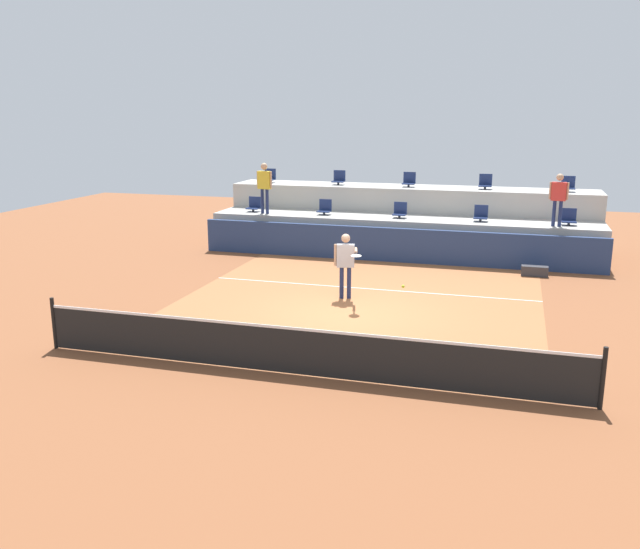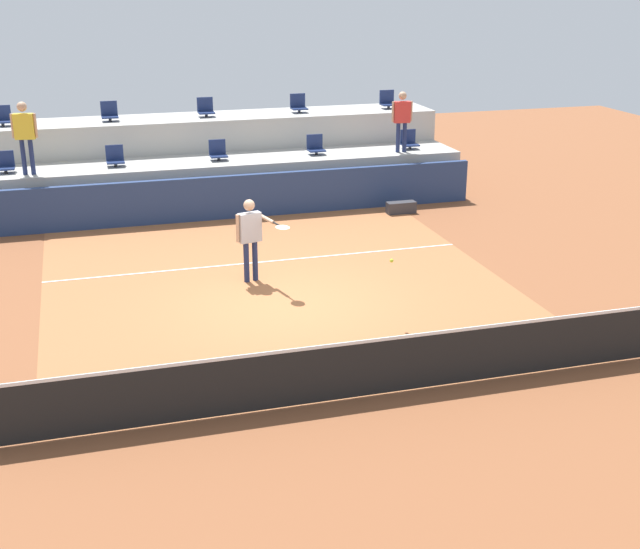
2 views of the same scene
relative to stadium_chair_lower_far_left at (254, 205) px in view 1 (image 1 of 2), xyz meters
name	(u,v)px [view 1 (image 1 of 2)]	position (x,y,z in m)	size (l,w,h in m)	color
ground_plane	(349,314)	(5.29, -7.23, -1.46)	(40.00, 40.00, 0.00)	brown
court_inner_paint	(358,303)	(5.29, -6.23, -1.46)	(9.00, 10.00, 0.01)	#A36038
court_service_line	(370,289)	(5.29, -4.83, -1.46)	(9.00, 0.06, 0.00)	silver
tennis_net	(297,349)	(5.29, -11.23, -0.97)	(10.48, 0.08, 1.07)	black
sponsor_backboard	(394,245)	(5.29, -1.23, -0.91)	(13.00, 0.16, 1.10)	navy
seating_tier_lower	(401,236)	(5.29, 0.07, -0.84)	(13.00, 1.80, 1.25)	#ADAAA3
seating_tier_upper	(409,216)	(5.29, 1.87, -0.41)	(13.00, 1.80, 2.10)	#ADAAA3
stadium_chair_lower_far_left	(254,205)	(0.00, 0.00, 0.00)	(0.44, 0.40, 0.52)	#2D2D33
stadium_chair_lower_left	(325,208)	(2.63, 0.00, 0.00)	(0.44, 0.40, 0.52)	#2D2D33
stadium_chair_lower_center	(400,211)	(5.25, 0.00, 0.00)	(0.44, 0.40, 0.52)	#2D2D33
stadium_chair_lower_right	(481,215)	(7.90, 0.00, 0.00)	(0.44, 0.40, 0.52)	#2D2D33
stadium_chair_lower_far_right	(569,218)	(10.60, 0.00, 0.00)	(0.44, 0.40, 0.52)	#2D2D33
stadium_chair_upper_far_left	(269,177)	(-0.07, 1.80, 0.85)	(0.44, 0.40, 0.52)	#2D2D33
stadium_chair_upper_left	(339,179)	(2.66, 1.80, 0.85)	(0.44, 0.40, 0.52)	#2D2D33
stadium_chair_upper_center	(409,181)	(5.25, 1.80, 0.85)	(0.44, 0.40, 0.52)	#2D2D33
stadium_chair_upper_right	(485,183)	(7.91, 1.80, 0.85)	(0.44, 0.40, 0.52)	#2D2D33
stadium_chair_upper_far_right	(568,185)	(10.62, 1.80, 0.85)	(0.44, 0.40, 0.52)	#2D2D33
tennis_player	(346,259)	(4.88, -5.94, -0.42)	(0.93, 1.15, 1.70)	navy
spectator_in_grey	(264,183)	(0.56, -0.38, 0.85)	(0.61, 0.27, 1.75)	navy
spectator_leaning_on_rail	(559,195)	(10.22, -0.38, 0.76)	(0.58, 0.24, 1.63)	navy
tennis_ball	(403,286)	(6.80, -8.69, -0.31)	(0.07, 0.07, 0.07)	#CCE033
equipment_bag	(535,271)	(9.63, -2.00, -1.31)	(0.76, 0.28, 0.30)	#333338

